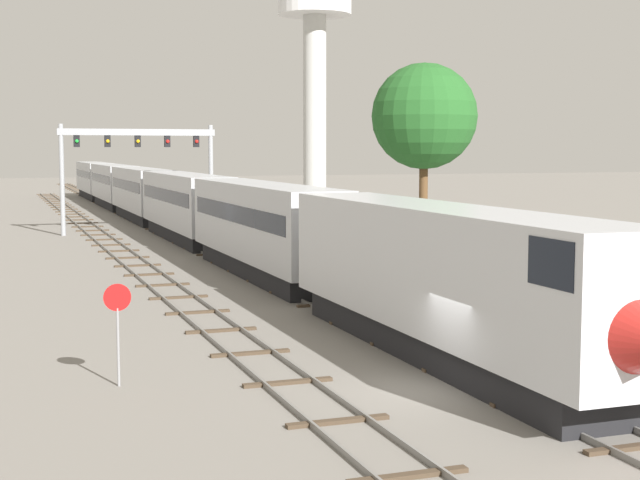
{
  "coord_description": "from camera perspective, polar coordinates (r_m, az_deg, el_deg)",
  "views": [
    {
      "loc": [
        -11.24,
        -22.55,
        6.57
      ],
      "look_at": [
        1.0,
        12.0,
        3.0
      ],
      "focal_mm": 52.54,
      "sensor_mm": 36.0,
      "label": 1
    }
  ],
  "objects": [
    {
      "name": "stop_sign",
      "position": [
        26.51,
        -12.22,
        -4.77
      ],
      "size": [
        0.76,
        0.08,
        2.88
      ],
      "color": "gray",
      "rests_on": "ground"
    },
    {
      "name": "ground_plane",
      "position": [
        26.03,
        6.84,
        -9.1
      ],
      "size": [
        400.0,
        400.0,
        0.0
      ],
      "primitive_type": "plane",
      "color": "gray"
    },
    {
      "name": "track_main",
      "position": [
        83.85,
        -10.36,
        1.03
      ],
      "size": [
        2.6,
        200.0,
        0.16
      ],
      "color": "slate",
      "rests_on": "ground"
    },
    {
      "name": "signal_gantry",
      "position": [
        74.13,
        -11.03,
        5.18
      ],
      "size": [
        12.1,
        0.49,
        8.46
      ],
      "color": "#999BA0",
      "rests_on": "ground"
    },
    {
      "name": "water_tower",
      "position": [
        107.3,
        -0.33,
        13.32
      ],
      "size": [
        8.36,
        8.36,
        27.69
      ],
      "color": "beige",
      "rests_on": "ground"
    },
    {
      "name": "passenger_train",
      "position": [
        78.17,
        -9.74,
        2.58
      ],
      "size": [
        3.04,
        121.43,
        4.8
      ],
      "color": "silver",
      "rests_on": "ground"
    },
    {
      "name": "trackside_tree_left",
      "position": [
        60.71,
        6.36,
        7.48
      ],
      "size": [
        6.79,
        6.79,
        12.06
      ],
      "color": "brown",
      "rests_on": "ground"
    },
    {
      "name": "track_near",
      "position": [
        63.36,
        -12.39,
        -0.45
      ],
      "size": [
        2.6,
        160.0,
        0.16
      ],
      "color": "slate",
      "rests_on": "ground"
    }
  ]
}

